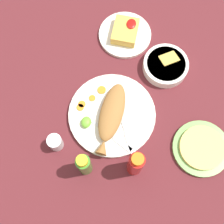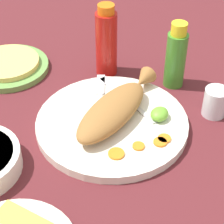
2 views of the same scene
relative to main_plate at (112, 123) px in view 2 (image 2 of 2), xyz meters
name	(u,v)px [view 2 (image 2 of 2)]	position (x,y,z in m)	size (l,w,h in m)	color
ground_plane	(112,127)	(0.00, 0.00, -0.01)	(4.00, 4.00, 0.00)	#561E23
main_plate	(112,123)	(0.00, 0.00, 0.00)	(0.30, 0.30, 0.02)	white
fried_fish	(115,108)	(-0.01, 0.00, 0.03)	(0.26, 0.09, 0.04)	#996633
fork_near	(100,97)	(-0.05, -0.06, 0.01)	(0.17, 0.10, 0.00)	silver
fork_far	(123,96)	(-0.08, -0.02, 0.01)	(0.09, 0.17, 0.00)	silver
carrot_slice_near	(116,154)	(0.08, 0.05, 0.01)	(0.03, 0.03, 0.00)	orange
carrot_slice_mid	(138,146)	(0.04, 0.08, 0.01)	(0.02, 0.02, 0.00)	orange
carrot_slice_far	(160,142)	(0.01, 0.11, 0.01)	(0.03, 0.03, 0.00)	orange
carrot_slice_extra	(164,139)	(0.00, 0.11, 0.01)	(0.02, 0.02, 0.00)	orange
lime_wedge_main	(159,114)	(-0.05, 0.08, 0.02)	(0.04, 0.03, 0.02)	#6BB233
hot_sauce_bottle_red	(106,42)	(-0.16, -0.11, 0.07)	(0.05, 0.05, 0.17)	#B21914
hot_sauce_bottle_green	(176,57)	(-0.20, 0.05, 0.06)	(0.05, 0.05, 0.15)	#3D8428
salt_cup	(215,104)	(-0.14, 0.16, 0.02)	(0.05, 0.05, 0.06)	silver
tortilla_plate	(8,67)	(-0.05, -0.32, 0.00)	(0.19, 0.19, 0.01)	#6B9E4C
tortilla_stack	(7,63)	(-0.05, -0.32, 0.01)	(0.15, 0.15, 0.01)	#E0C666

